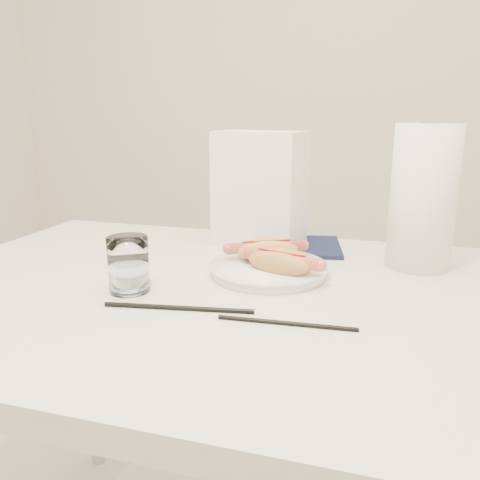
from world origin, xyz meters
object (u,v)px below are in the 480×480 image
(hotdog_left, at_px, (266,250))
(paper_towel_roll, at_px, (423,197))
(plate, at_px, (268,271))
(water_glass, at_px, (129,264))
(hotdog_right, at_px, (281,262))
(table, at_px, (231,319))
(napkin_box, at_px, (259,190))

(hotdog_left, xyz_separation_m, paper_towel_roll, (0.29, 0.10, 0.10))
(plate, xyz_separation_m, water_glass, (-0.21, -0.15, 0.04))
(paper_towel_roll, bearing_deg, hotdog_right, -145.52)
(water_glass, bearing_deg, hotdog_left, 43.90)
(plate, relative_size, water_glass, 2.24)
(hotdog_left, bearing_deg, paper_towel_roll, -8.08)
(plate, bearing_deg, hotdog_left, 109.13)
(hotdog_right, bearing_deg, paper_towel_roll, 50.11)
(plate, height_order, water_glass, water_glass)
(table, height_order, water_glass, water_glass)
(hotdog_left, relative_size, paper_towel_roll, 0.52)
(table, relative_size, plate, 5.56)
(table, bearing_deg, hotdog_left, 74.88)
(paper_towel_roll, bearing_deg, table, -145.14)
(water_glass, bearing_deg, paper_towel_roll, 30.65)
(plate, bearing_deg, paper_towel_roll, 26.56)
(water_glass, bearing_deg, plate, 35.48)
(water_glass, height_order, napkin_box, napkin_box)
(table, distance_m, paper_towel_roll, 0.44)
(napkin_box, bearing_deg, water_glass, -100.84)
(hotdog_left, bearing_deg, plate, -97.67)
(napkin_box, relative_size, paper_towel_roll, 0.93)
(hotdog_right, bearing_deg, plate, 151.72)
(water_glass, distance_m, paper_towel_roll, 0.57)
(plate, bearing_deg, water_glass, -144.52)
(hotdog_left, height_order, water_glass, water_glass)
(napkin_box, bearing_deg, plate, -59.56)
(hotdog_left, relative_size, hotdog_right, 0.96)
(hotdog_right, distance_m, napkin_box, 0.26)
(napkin_box, xyz_separation_m, paper_towel_roll, (0.34, -0.06, 0.01))
(table, bearing_deg, water_glass, -158.84)
(table, height_order, plate, plate)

